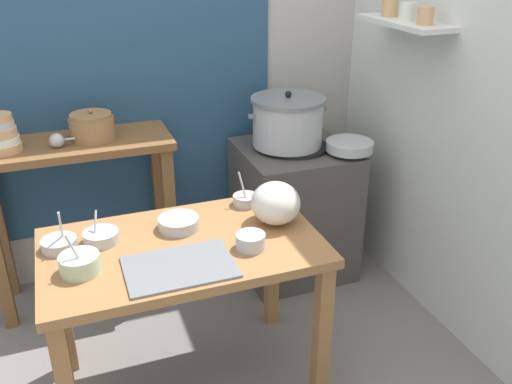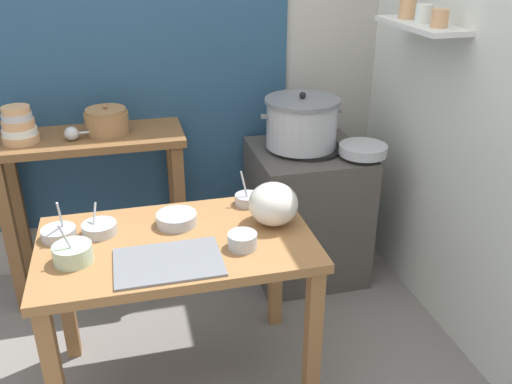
% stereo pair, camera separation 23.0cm
% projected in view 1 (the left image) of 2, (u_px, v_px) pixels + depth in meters
% --- Properties ---
extents(ground_plane, '(9.00, 9.00, 0.00)m').
position_uv_depth(ground_plane, '(184.00, 378.00, 2.51)').
color(ground_plane, gray).
extents(wall_back, '(4.40, 0.12, 2.60)m').
position_uv_depth(wall_back, '(137.00, 44.00, 2.91)').
color(wall_back, '#B2ADA3').
rests_on(wall_back, ground).
extents(wall_right, '(0.30, 3.20, 2.60)m').
position_uv_depth(wall_right, '(453.00, 60.00, 2.56)').
color(wall_right, silver).
rests_on(wall_right, ground).
extents(prep_table, '(1.10, 0.66, 0.72)m').
position_uv_depth(prep_table, '(184.00, 267.00, 2.23)').
color(prep_table, '#9E6B3D').
rests_on(prep_table, ground).
extents(back_shelf_table, '(0.96, 0.40, 0.90)m').
position_uv_depth(back_shelf_table, '(79.00, 182.00, 2.82)').
color(back_shelf_table, brown).
rests_on(back_shelf_table, ground).
extents(stove_block, '(0.60, 0.61, 0.78)m').
position_uv_depth(stove_block, '(293.00, 209.00, 3.20)').
color(stove_block, '#4C4742').
rests_on(stove_block, ground).
extents(steamer_pot, '(0.45, 0.40, 0.30)m').
position_uv_depth(steamer_pot, '(288.00, 121.00, 2.98)').
color(steamer_pot, '#B7BABF').
rests_on(steamer_pot, stove_block).
extents(clay_pot, '(0.22, 0.22, 0.16)m').
position_uv_depth(clay_pot, '(92.00, 127.00, 2.73)').
color(clay_pot, olive).
rests_on(clay_pot, back_shelf_table).
extents(bowl_stack_enamel, '(0.17, 0.17, 0.18)m').
position_uv_depth(bowl_stack_enamel, '(0.00, 135.00, 2.57)').
color(bowl_stack_enamel, tan).
rests_on(bowl_stack_enamel, back_shelf_table).
extents(ladle, '(0.28, 0.07, 0.07)m').
position_uv_depth(ladle, '(59.00, 140.00, 2.64)').
color(ladle, '#B7BABF').
rests_on(ladle, back_shelf_table).
extents(serving_tray, '(0.40, 0.28, 0.01)m').
position_uv_depth(serving_tray, '(180.00, 267.00, 2.02)').
color(serving_tray, slate).
rests_on(serving_tray, prep_table).
extents(plastic_bag, '(0.21, 0.21, 0.18)m').
position_uv_depth(plastic_bag, '(276.00, 203.00, 2.31)').
color(plastic_bag, silver).
rests_on(plastic_bag, prep_table).
extents(wide_pan, '(0.25, 0.25, 0.05)m').
position_uv_depth(wide_pan, '(350.00, 146.00, 2.94)').
color(wide_pan, '#B7BABF').
rests_on(wide_pan, stove_block).
extents(prep_bowl_0, '(0.12, 0.12, 0.06)m').
position_uv_depth(prep_bowl_0, '(251.00, 241.00, 2.14)').
color(prep_bowl_0, '#B7BABF').
rests_on(prep_bowl_0, prep_table).
extents(prep_bowl_1, '(0.17, 0.17, 0.05)m').
position_uv_depth(prep_bowl_1, '(179.00, 223.00, 2.29)').
color(prep_bowl_1, '#B7BABF').
rests_on(prep_bowl_1, prep_table).
extents(prep_bowl_2, '(0.14, 0.14, 0.13)m').
position_uv_depth(prep_bowl_2, '(101.00, 236.00, 2.19)').
color(prep_bowl_2, '#B7BABF').
rests_on(prep_bowl_2, prep_table).
extents(prep_bowl_3, '(0.15, 0.15, 0.17)m').
position_uv_depth(prep_bowl_3, '(80.00, 263.00, 1.99)').
color(prep_bowl_3, '#B7D1AD').
rests_on(prep_bowl_3, prep_table).
extents(prep_bowl_4, '(0.11, 0.11, 0.16)m').
position_uv_depth(prep_bowl_4, '(245.00, 199.00, 2.49)').
color(prep_bowl_4, '#B7BABF').
rests_on(prep_bowl_4, prep_table).
extents(prep_bowl_5, '(0.14, 0.14, 0.18)m').
position_uv_depth(prep_bowl_5, '(59.00, 243.00, 2.14)').
color(prep_bowl_5, '#B7BABF').
rests_on(prep_bowl_5, prep_table).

